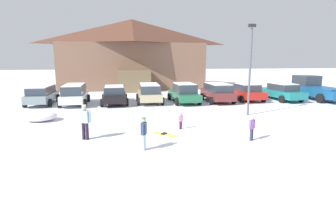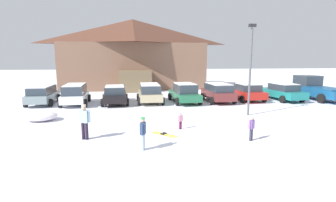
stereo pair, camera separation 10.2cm
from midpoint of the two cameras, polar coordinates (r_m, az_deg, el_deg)
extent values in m
plane|color=white|center=(9.35, 5.29, -14.82)|extent=(160.00, 160.00, 0.00)
cube|color=brown|center=(35.01, -7.81, 7.62)|extent=(17.59, 9.57, 5.57)
pyramid|color=#542F22|center=(35.15, -7.97, 14.71)|extent=(18.21, 10.19, 3.11)
cube|color=brown|center=(29.79, -7.41, 4.27)|extent=(3.67, 1.95, 2.40)
cube|color=gray|center=(24.07, -25.82, 0.80)|extent=(1.87, 4.22, 0.60)
cube|color=#2D3842|center=(23.92, -25.98, 2.15)|extent=(1.63, 3.21, 0.57)
cube|color=white|center=(23.89, -26.03, 2.90)|extent=(1.52, 3.05, 0.06)
cylinder|color=black|center=(25.60, -26.96, 0.50)|extent=(0.24, 0.65, 0.64)
cylinder|color=black|center=(25.10, -22.93, 0.62)|extent=(0.24, 0.65, 0.64)
cylinder|color=black|center=(23.19, -28.85, -0.47)|extent=(0.24, 0.65, 0.64)
cylinder|color=black|center=(22.63, -24.42, -0.36)|extent=(0.24, 0.65, 0.64)
cube|color=white|center=(22.93, -19.75, 0.81)|extent=(2.03, 4.39, 0.60)
cube|color=#2D3842|center=(22.76, -19.88, 2.39)|extent=(1.75, 3.35, 0.70)
cube|color=white|center=(22.72, -19.93, 3.34)|extent=(1.64, 3.18, 0.06)
cylinder|color=black|center=(24.42, -21.45, 0.49)|extent=(0.26, 0.65, 0.64)
cylinder|color=black|center=(24.15, -17.03, 0.64)|extent=(0.26, 0.65, 0.64)
cylinder|color=black|center=(21.85, -22.68, -0.57)|extent=(0.26, 0.65, 0.64)
cylinder|color=black|center=(21.54, -17.75, -0.42)|extent=(0.26, 0.65, 0.64)
cube|color=black|center=(22.49, -11.69, 0.95)|extent=(2.12, 4.49, 0.56)
cube|color=#2D3842|center=(22.19, -11.74, 2.34)|extent=(1.76, 2.38, 0.59)
cube|color=white|center=(22.16, -11.77, 3.18)|extent=(1.64, 2.26, 0.06)
cylinder|color=black|center=(23.90, -14.00, 0.68)|extent=(0.26, 0.65, 0.64)
cylinder|color=black|center=(23.88, -9.30, 0.83)|extent=(0.26, 0.65, 0.64)
cylinder|color=black|center=(21.23, -14.33, -0.40)|extent=(0.26, 0.65, 0.64)
cylinder|color=black|center=(21.20, -9.04, -0.24)|extent=(0.26, 0.65, 0.64)
cube|color=tan|center=(22.56, -4.20, 1.20)|extent=(1.94, 4.11, 0.60)
cube|color=#2D3842|center=(22.40, -4.20, 2.75)|extent=(1.69, 3.13, 0.65)
cube|color=white|center=(22.36, -4.21, 3.65)|extent=(1.58, 2.97, 0.06)
cylinder|color=black|center=(23.79, -6.79, 0.86)|extent=(0.24, 0.65, 0.64)
cylinder|color=black|center=(23.94, -2.10, 0.97)|extent=(0.24, 0.65, 0.64)
cylinder|color=black|center=(21.30, -6.54, -0.13)|extent=(0.24, 0.65, 0.64)
cylinder|color=black|center=(21.47, -1.31, 0.00)|extent=(0.24, 0.65, 0.64)
cube|color=#236B46|center=(22.71, 3.33, 1.22)|extent=(2.21, 4.72, 0.56)
cube|color=#2D3842|center=(22.41, 3.50, 2.79)|extent=(1.79, 2.51, 0.74)
cube|color=white|center=(22.37, 3.51, 3.80)|extent=(1.67, 2.38, 0.06)
cylinder|color=black|center=(23.88, 0.16, 0.96)|extent=(0.28, 0.66, 0.64)
cylinder|color=black|center=(24.37, 4.62, 1.10)|extent=(0.28, 0.66, 0.64)
cylinder|color=black|center=(21.16, 1.82, -0.14)|extent=(0.28, 0.66, 0.64)
cylinder|color=black|center=(21.71, 6.80, 0.04)|extent=(0.28, 0.66, 0.64)
cube|color=maroon|center=(23.31, 10.57, 1.43)|extent=(2.04, 4.18, 0.68)
cube|color=#2D3842|center=(23.16, 10.68, 2.95)|extent=(1.77, 3.19, 0.58)
cube|color=white|center=(23.12, 10.71, 3.73)|extent=(1.65, 3.02, 0.06)
cylinder|color=black|center=(24.22, 7.31, 1.00)|extent=(0.25, 0.65, 0.64)
cylinder|color=black|center=(24.88, 11.63, 1.11)|extent=(0.25, 0.65, 0.64)
cylinder|color=black|center=(21.85, 9.30, 0.04)|extent=(0.25, 0.65, 0.64)
cylinder|color=black|center=(22.58, 14.01, 0.18)|extent=(0.25, 0.65, 0.64)
cube|color=#AE1F18|center=(24.90, 16.46, 1.62)|extent=(2.09, 4.35, 0.60)
cube|color=#2D3842|center=(24.64, 16.75, 2.88)|extent=(1.77, 2.30, 0.56)
cube|color=white|center=(24.61, 16.78, 3.59)|extent=(1.65, 2.18, 0.06)
cylinder|color=black|center=(25.70, 13.11, 1.32)|extent=(0.25, 0.65, 0.64)
cylinder|color=black|center=(26.56, 17.13, 1.40)|extent=(0.25, 0.65, 0.64)
cylinder|color=black|center=(23.32, 15.64, 0.40)|extent=(0.25, 0.65, 0.64)
cylinder|color=black|center=(24.26, 19.95, 0.52)|extent=(0.25, 0.65, 0.64)
cube|color=#1D7E7B|center=(26.12, 23.24, 1.59)|extent=(2.39, 4.90, 0.60)
cube|color=#2D3842|center=(25.87, 23.64, 2.81)|extent=(1.89, 2.63, 0.57)
cube|color=white|center=(25.84, 23.68, 3.50)|extent=(1.77, 2.49, 0.06)
cylinder|color=black|center=(26.77, 19.63, 1.33)|extent=(0.30, 0.66, 0.64)
cylinder|color=black|center=(27.91, 23.00, 1.43)|extent=(0.30, 0.66, 0.64)
cylinder|color=black|center=(24.42, 23.42, 0.37)|extent=(0.30, 0.66, 0.64)
cylinder|color=black|center=(25.66, 26.91, 0.52)|extent=(0.30, 0.66, 0.64)
cube|color=#195182|center=(27.78, 29.28, 1.84)|extent=(2.53, 6.13, 0.70)
cube|color=#2D3842|center=(28.59, 27.83, 3.90)|extent=(1.97, 2.08, 1.05)
cube|color=navy|center=(26.98, 30.83, 2.40)|extent=(2.26, 3.46, 0.12)
cylinder|color=black|center=(28.49, 25.24, 1.60)|extent=(0.34, 0.82, 0.80)
cylinder|color=black|center=(29.85, 28.46, 1.67)|extent=(0.34, 0.82, 0.80)
cylinder|color=black|center=(25.80, 30.11, 0.49)|extent=(0.34, 0.82, 0.80)
cylinder|color=#7B2857|center=(14.23, 2.41, -5.30)|extent=(0.08, 0.08, 0.44)
cylinder|color=#7B2857|center=(14.28, 2.73, -5.25)|extent=(0.08, 0.08, 0.44)
cube|color=pink|center=(14.16, 2.58, -3.81)|extent=(0.25, 0.20, 0.31)
cylinder|color=pink|center=(14.09, 2.12, -3.85)|extent=(0.06, 0.06, 0.29)
cylinder|color=pink|center=(14.23, 3.04, -3.71)|extent=(0.06, 0.06, 0.29)
sphere|color=tan|center=(14.12, 2.58, -2.98)|extent=(0.11, 0.11, 0.11)
cylinder|color=pink|center=(14.10, 2.59, -2.74)|extent=(0.11, 0.11, 0.05)
cylinder|color=#39374D|center=(12.97, 17.62, -6.90)|extent=(0.10, 0.10, 0.57)
cylinder|color=#39374D|center=(12.86, 17.37, -7.03)|extent=(0.10, 0.10, 0.57)
cube|color=#845AAD|center=(12.79, 17.60, -4.86)|extent=(0.32, 0.31, 0.40)
cylinder|color=#845AAD|center=(12.95, 17.96, -4.67)|extent=(0.08, 0.08, 0.38)
cylinder|color=#845AAD|center=(12.63, 17.25, -4.97)|extent=(0.08, 0.08, 0.38)
sphere|color=tan|center=(12.73, 17.67, -3.66)|extent=(0.15, 0.15, 0.15)
cylinder|color=beige|center=(12.71, 17.68, -3.32)|extent=(0.14, 0.14, 0.07)
cylinder|color=#96ADC4|center=(11.06, -5.59, -9.00)|extent=(0.13, 0.13, 0.69)
cylinder|color=#96ADC4|center=(11.20, -5.45, -8.76)|extent=(0.13, 0.13, 0.69)
cube|color=navy|center=(10.96, -5.57, -5.95)|extent=(0.27, 0.37, 0.49)
cylinder|color=navy|center=(10.75, -5.78, -6.19)|extent=(0.09, 0.09, 0.46)
cylinder|color=navy|center=(11.16, -5.36, -5.60)|extent=(0.09, 0.09, 0.46)
sphere|color=tan|center=(10.88, -5.59, -4.26)|extent=(0.18, 0.18, 0.18)
cylinder|color=green|center=(10.86, -5.60, -3.77)|extent=(0.17, 0.17, 0.08)
cylinder|color=#251C2D|center=(13.08, -18.12, -6.23)|extent=(0.15, 0.15, 0.82)
cylinder|color=#251C2D|center=(13.00, -17.42, -6.29)|extent=(0.15, 0.15, 0.82)
cube|color=#9FBFDB|center=(12.87, -17.92, -3.26)|extent=(0.45, 0.35, 0.58)
cylinder|color=#9FBFDB|center=(12.99, -18.91, -3.13)|extent=(0.11, 0.11, 0.55)
cylinder|color=#9FBFDB|center=(12.75, -16.92, -3.26)|extent=(0.11, 0.11, 0.55)
sphere|color=tan|center=(12.79, -18.01, -1.53)|extent=(0.21, 0.21, 0.21)
cylinder|color=beige|center=(12.77, -18.04, -1.03)|extent=(0.20, 0.20, 0.10)
cube|color=yellow|center=(13.37, -0.68, -7.19)|extent=(1.11, 1.05, 0.02)
cube|color=black|center=(13.39, -0.85, -6.99)|extent=(0.20, 0.20, 0.06)
cube|color=yellow|center=(13.22, -1.20, -7.39)|extent=(1.11, 1.05, 0.02)
cube|color=black|center=(13.24, -1.37, -7.19)|extent=(0.20, 0.20, 0.06)
cylinder|color=#515459|center=(18.13, 17.21, 5.91)|extent=(0.14, 0.14, 5.71)
cube|color=#232326|center=(18.22, 17.69, 15.38)|extent=(0.44, 0.24, 0.20)
ellipsoid|color=white|center=(17.87, -26.17, -3.01)|extent=(1.95, 1.56, 0.57)
camera|label=1|loc=(0.05, -90.18, -0.03)|focal=28.00mm
camera|label=2|loc=(0.05, 89.82, 0.03)|focal=28.00mm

